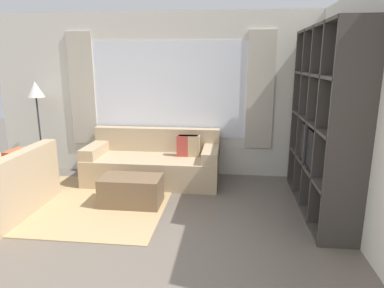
{
  "coord_description": "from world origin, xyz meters",
  "views": [
    {
      "loc": [
        1.04,
        -2.79,
        1.93
      ],
      "look_at": [
        0.54,
        1.6,
        0.85
      ],
      "focal_mm": 32.0,
      "sensor_mm": 36.0,
      "label": 1
    }
  ],
  "objects": [
    {
      "name": "floor_lamp",
      "position": [
        -2.21,
        2.63,
        1.33
      ],
      "size": [
        0.29,
        0.29,
        1.59
      ],
      "color": "black",
      "rests_on": "ground_plane"
    },
    {
      "name": "wall_back",
      "position": [
        0.0,
        2.94,
        1.36
      ],
      "size": [
        6.06,
        0.11,
        2.7
      ],
      "color": "silver",
      "rests_on": "ground_plane"
    },
    {
      "name": "ottoman",
      "position": [
        -0.28,
        1.47,
        0.2
      ],
      "size": [
        0.81,
        0.47,
        0.4
      ],
      "color": "brown",
      "rests_on": "ground_plane"
    },
    {
      "name": "area_rug",
      "position": [
        -0.85,
        1.44,
        0.01
      ],
      "size": [
        2.09,
        2.05,
        0.01
      ],
      "primitive_type": "cube",
      "color": "tan",
      "rests_on": "ground_plane"
    },
    {
      "name": "ground_plane",
      "position": [
        0.0,
        0.0,
        0.0
      ],
      "size": [
        16.0,
        16.0,
        0.0
      ],
      "primitive_type": "plane",
      "color": "#665B51"
    },
    {
      "name": "shelving_unit",
      "position": [
        2.24,
        1.64,
        1.16
      ],
      "size": [
        0.44,
        2.07,
        2.35
      ],
      "color": "#515660",
      "rests_on": "ground_plane"
    },
    {
      "name": "wall_right",
      "position": [
        2.46,
        1.45,
        1.35
      ],
      "size": [
        0.07,
        4.11,
        2.7
      ],
      "primitive_type": "cube",
      "color": "silver",
      "rests_on": "ground_plane"
    },
    {
      "name": "couch_main",
      "position": [
        -0.18,
        2.44,
        0.3
      ],
      "size": [
        2.12,
        0.91,
        0.83
      ],
      "color": "tan",
      "rests_on": "ground_plane"
    }
  ]
}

